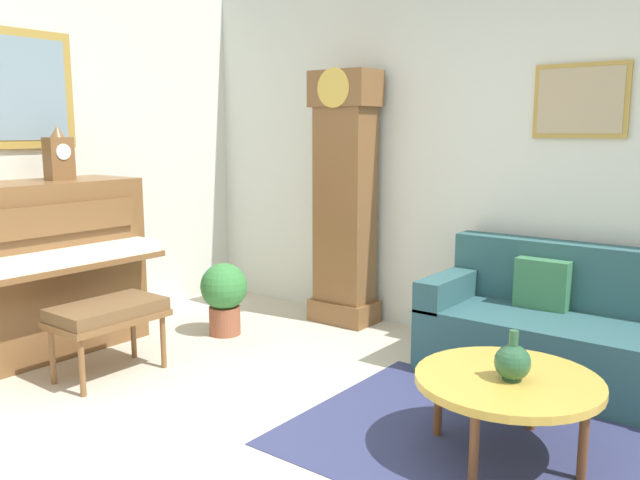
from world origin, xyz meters
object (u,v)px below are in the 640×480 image
(piano_bench, at_px, (108,314))
(potted_plant, at_px, (224,294))
(green_jug, at_px, (512,362))
(grandfather_clock, at_px, (345,205))
(coffee_table, at_px, (508,383))
(mantel_clock, at_px, (59,156))
(piano, at_px, (35,268))
(couch, at_px, (583,335))

(piano_bench, height_order, potted_plant, potted_plant)
(green_jug, xyz_separation_m, potted_plant, (-2.49, 0.54, -0.17))
(grandfather_clock, height_order, coffee_table, grandfather_clock)
(mantel_clock, bearing_deg, piano, -90.57)
(grandfather_clock, relative_size, mantel_clock, 5.34)
(grandfather_clock, xyz_separation_m, couch, (1.95, -0.19, -0.65))
(grandfather_clock, height_order, green_jug, grandfather_clock)
(coffee_table, bearing_deg, couch, 89.13)
(potted_plant, bearing_deg, mantel_clock, -129.93)
(piano_bench, height_order, mantel_clock, mantel_clock)
(piano_bench, bearing_deg, mantel_clock, 166.12)
(mantel_clock, xyz_separation_m, potted_plant, (0.72, 0.87, -1.06))
(potted_plant, bearing_deg, coffee_table, -11.88)
(mantel_clock, bearing_deg, coffee_table, 6.24)
(potted_plant, bearing_deg, piano_bench, -87.81)
(green_jug, bearing_deg, potted_plant, 167.71)
(piano, height_order, mantel_clock, mantel_clock)
(couch, xyz_separation_m, potted_plant, (-2.48, -0.65, 0.01))
(piano_bench, distance_m, green_jug, 2.50)
(piano_bench, distance_m, potted_plant, 1.06)
(piano_bench, xyz_separation_m, couch, (2.44, 1.71, -0.09))
(piano, xyz_separation_m, mantel_clock, (0.00, 0.23, 0.77))
(mantel_clock, height_order, green_jug, mantel_clock)
(piano_bench, bearing_deg, grandfather_clock, 75.65)
(grandfather_clock, bearing_deg, mantel_clock, -126.15)
(grandfather_clock, distance_m, couch, 2.07)
(grandfather_clock, height_order, couch, grandfather_clock)
(couch, xyz_separation_m, mantel_clock, (-3.20, -1.52, 1.07))
(potted_plant, bearing_deg, couch, 14.78)
(couch, bearing_deg, grandfather_clock, 174.33)
(grandfather_clock, bearing_deg, piano_bench, -104.35)
(couch, bearing_deg, piano_bench, -144.97)
(piano_bench, bearing_deg, coffee_table, 12.52)
(coffee_table, xyz_separation_m, green_jug, (0.03, -0.02, 0.12))
(piano_bench, height_order, grandfather_clock, grandfather_clock)
(piano, bearing_deg, piano_bench, 3.13)
(piano_bench, bearing_deg, piano, -176.87)
(piano, relative_size, piano_bench, 2.06)
(couch, height_order, mantel_clock, mantel_clock)
(piano, relative_size, coffee_table, 1.64)
(piano_bench, distance_m, couch, 2.98)
(grandfather_clock, xyz_separation_m, coffee_table, (1.93, -1.36, -0.59))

